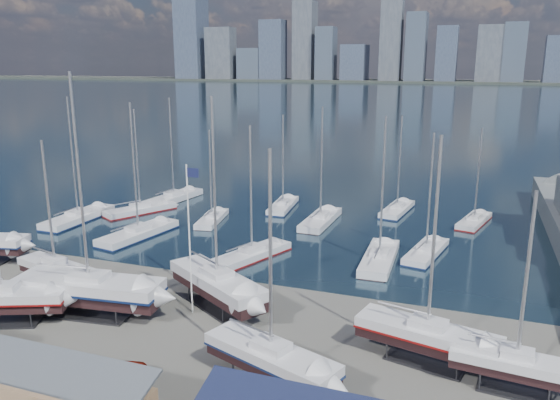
% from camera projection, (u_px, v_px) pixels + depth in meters
% --- Properties ---
extents(ground, '(1400.00, 1400.00, 0.00)m').
position_uv_depth(ground, '(177.00, 324.00, 43.17)').
color(ground, '#605E59').
rests_on(ground, ground).
extents(water, '(1400.00, 600.00, 0.40)m').
position_uv_depth(water, '(443.00, 98.00, 325.79)').
color(water, '#1B3040').
rests_on(water, ground).
extents(far_shore, '(1400.00, 80.00, 2.20)m').
position_uv_depth(far_shore, '(460.00, 82.00, 562.50)').
color(far_shore, '#2D332D').
rests_on(far_shore, ground).
extents(skyline, '(639.14, 43.80, 107.69)m').
position_uv_depth(skyline, '(455.00, 44.00, 550.13)').
color(skyline, '#475166').
rests_on(skyline, far_shore).
extents(sailboat_cradle_1, '(10.31, 6.43, 16.15)m').
position_uv_depth(sailboat_cradle_1, '(2.00, 298.00, 42.96)').
color(sailboat_cradle_1, '#2D2D33').
rests_on(sailboat_cradle_1, ground).
extents(sailboat_cradle_2, '(8.58, 4.22, 13.68)m').
position_uv_depth(sailboat_cradle_2, '(55.00, 268.00, 49.53)').
color(sailboat_cradle_2, '#2D2D33').
rests_on(sailboat_cradle_2, ground).
extents(sailboat_cradle_3, '(12.57, 4.88, 19.51)m').
position_uv_depth(sailboat_cradle_3, '(89.00, 289.00, 44.34)').
color(sailboat_cradle_3, '#2D2D33').
rests_on(sailboat_cradle_3, ground).
extents(sailboat_cradle_4, '(10.87, 8.31, 17.64)m').
position_uv_depth(sailboat_cradle_4, '(217.00, 283.00, 45.67)').
color(sailboat_cradle_4, '#2D2D33').
rests_on(sailboat_cradle_4, ground).
extents(sailboat_cradle_5, '(9.82, 5.70, 15.37)m').
position_uv_depth(sailboat_cradle_5, '(271.00, 358.00, 34.35)').
color(sailboat_cradle_5, '#2D2D33').
rests_on(sailboat_cradle_5, ground).
extents(sailboat_cradle_6, '(10.10, 4.82, 15.76)m').
position_uv_depth(sailboat_cradle_6, '(427.00, 335.00, 37.15)').
color(sailboat_cradle_6, '#2D2D33').
rests_on(sailboat_cradle_6, ground).
extents(sailboat_cradle_7, '(8.00, 2.94, 13.02)m').
position_uv_depth(sailboat_cradle_7, '(516.00, 364.00, 33.84)').
color(sailboat_cradle_7, '#2D2D33').
rests_on(sailboat_cradle_7, ground).
extents(sailboat_moored_0, '(3.24, 11.28, 16.83)m').
position_uv_depth(sailboat_moored_0, '(78.00, 219.00, 71.15)').
color(sailboat_moored_0, black).
rests_on(sailboat_moored_0, water).
extents(sailboat_moored_1, '(7.17, 10.10, 14.89)m').
position_uv_depth(sailboat_moored_1, '(140.00, 211.00, 75.05)').
color(sailboat_moored_1, black).
rests_on(sailboat_moored_1, water).
extents(sailboat_moored_2, '(4.43, 10.90, 15.99)m').
position_uv_depth(sailboat_moored_2, '(174.00, 199.00, 81.66)').
color(sailboat_moored_2, black).
rests_on(sailboat_moored_2, water).
extents(sailboat_moored_3, '(4.96, 11.47, 16.59)m').
position_uv_depth(sailboat_moored_3, '(139.00, 235.00, 64.55)').
color(sailboat_moored_3, black).
rests_on(sailboat_moored_3, water).
extents(sailboat_moored_4, '(3.81, 8.60, 12.55)m').
position_uv_depth(sailboat_moored_4, '(212.00, 220.00, 70.88)').
color(sailboat_moored_4, black).
rests_on(sailboat_moored_4, water).
extents(sailboat_moored_5, '(3.53, 9.50, 13.88)m').
position_uv_depth(sailboat_moored_5, '(283.00, 207.00, 77.29)').
color(sailboat_moored_5, black).
rests_on(sailboat_moored_5, water).
extents(sailboat_moored_6, '(6.10, 10.17, 14.70)m').
position_uv_depth(sailboat_moored_6, '(252.00, 256.00, 57.59)').
color(sailboat_moored_6, black).
rests_on(sailboat_moored_6, water).
extents(sailboat_moored_7, '(3.09, 10.38, 15.59)m').
position_uv_depth(sailboat_moored_7, '(321.00, 221.00, 70.19)').
color(sailboat_moored_7, black).
rests_on(sailboat_moored_7, water).
extents(sailboat_moored_8, '(3.83, 9.58, 13.92)m').
position_uv_depth(sailboat_moored_8, '(397.00, 211.00, 75.30)').
color(sailboat_moored_8, black).
rests_on(sailboat_moored_8, water).
extents(sailboat_moored_9, '(3.26, 10.55, 15.80)m').
position_uv_depth(sailboat_moored_9, '(379.00, 260.00, 56.34)').
color(sailboat_moored_9, black).
rests_on(sailboat_moored_9, water).
extents(sailboat_moored_10, '(4.30, 9.58, 13.84)m').
position_uv_depth(sailboat_moored_10, '(426.00, 253.00, 58.45)').
color(sailboat_moored_10, black).
rests_on(sailboat_moored_10, water).
extents(sailboat_moored_11, '(4.47, 8.98, 12.93)m').
position_uv_depth(sailboat_moored_11, '(474.00, 222.00, 69.91)').
color(sailboat_moored_11, black).
rests_on(sailboat_moored_11, water).
extents(car_b, '(5.25, 3.07, 1.64)m').
position_uv_depth(car_b, '(29.00, 362.00, 36.18)').
color(car_b, gray).
rests_on(car_b, ground).
extents(car_c, '(3.29, 5.14, 1.32)m').
position_uv_depth(car_c, '(119.00, 384.00, 33.98)').
color(car_c, gray).
rests_on(car_c, ground).
extents(flagpole, '(1.10, 0.12, 12.46)m').
position_uv_depth(flagpole, '(190.00, 229.00, 43.48)').
color(flagpole, white).
rests_on(flagpole, ground).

